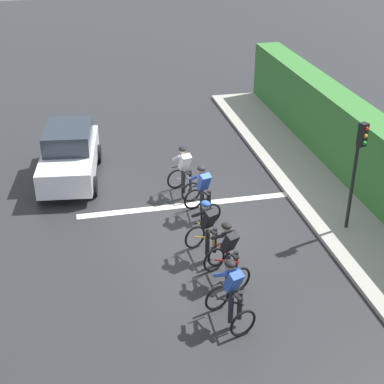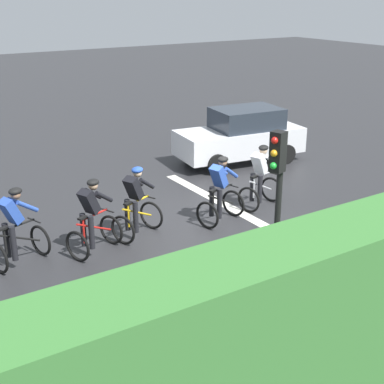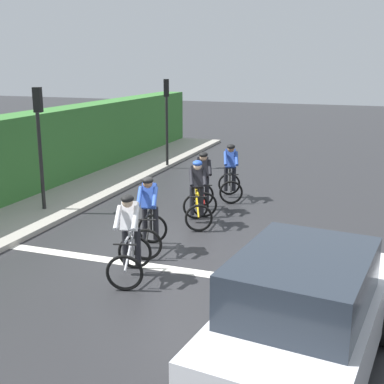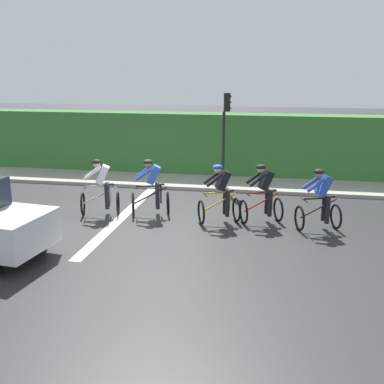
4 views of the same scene
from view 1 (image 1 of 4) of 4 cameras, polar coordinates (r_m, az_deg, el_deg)
ground_plane at (r=16.86m, az=0.60°, el=-3.05°), size 80.00×80.00×0.00m
sidewalk_kerb at (r=16.78m, az=17.55°, el=-4.47°), size 2.80×25.72×0.12m
road_marking_stop_line at (r=17.77m, az=-0.18°, el=-1.28°), size 7.00×0.30×0.01m
cyclist_lead at (r=12.81m, az=3.96°, el=-10.24°), size 0.99×1.24×1.66m
cyclist_second at (r=14.06m, az=3.61°, el=-6.31°), size 1.04×1.26×1.66m
cyclist_mid at (r=14.93m, az=1.55°, el=-3.98°), size 1.05×1.26×1.66m
cyclist_fourth at (r=16.75m, az=1.09°, el=-0.16°), size 0.96×1.23×1.66m
cyclist_trailing at (r=17.95m, az=-0.80°, el=1.91°), size 0.95×1.22×1.66m
car_white at (r=19.50m, az=-12.17°, el=3.71°), size 2.26×4.28×1.76m
traffic_light_near_crossing at (r=16.01m, az=16.23°, el=2.95°), size 0.25×0.31×3.34m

